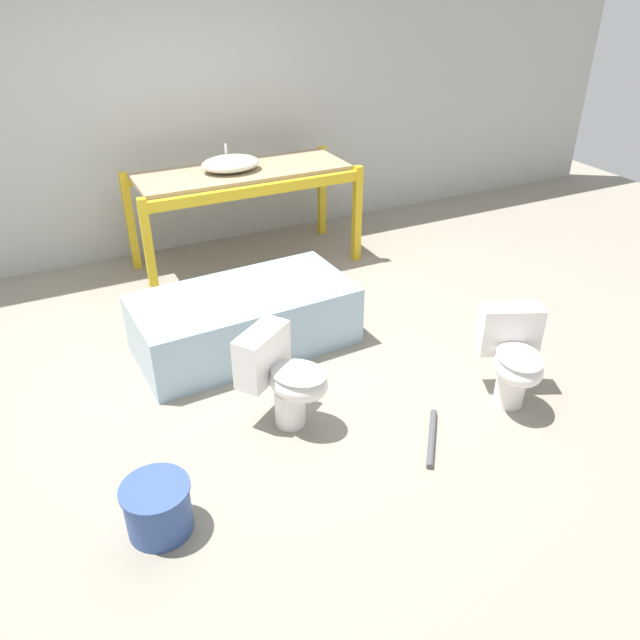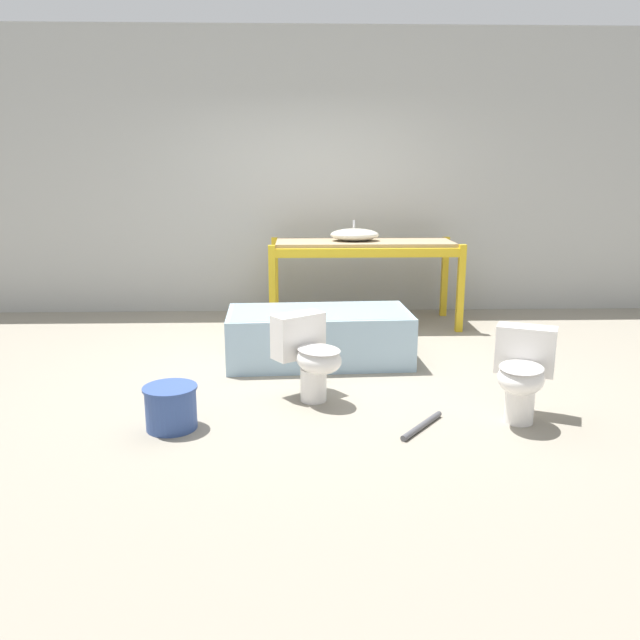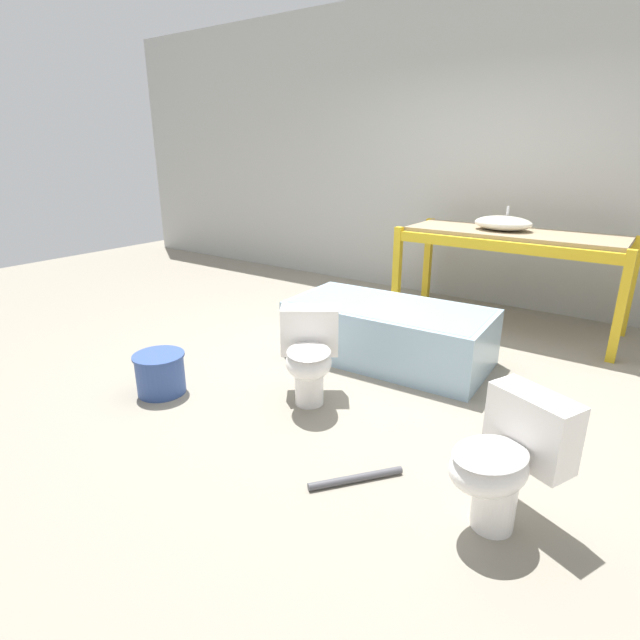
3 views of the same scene
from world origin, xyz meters
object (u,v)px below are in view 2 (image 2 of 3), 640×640
sink_basin (355,235)px  bucket_white (171,406)px  toilet_near (310,353)px  bathtub_main (319,332)px  toilet_far (522,371)px

sink_basin → bucket_white: (-1.43, -2.82, -0.83)m
toilet_near → bucket_white: (-0.91, -0.51, -0.20)m
bathtub_main → toilet_far: (1.32, -1.38, 0.09)m
toilet_near → toilet_far: same height
sink_basin → toilet_near: sink_basin is taller
toilet_far → bathtub_main: bearing=157.8°
bathtub_main → toilet_near: toilet_near is taller
bucket_white → toilet_near: bearing=29.4°
bathtub_main → bucket_white: bearing=-127.5°
sink_basin → toilet_far: sink_basin is taller
toilet_far → bucket_white: size_ratio=1.76×
sink_basin → toilet_near: bearing=-102.6°
toilet_near → bathtub_main: bearing=49.2°
bathtub_main → toilet_near: (-0.09, -0.94, 0.09)m
toilet_far → bucket_white: toilet_far is taller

